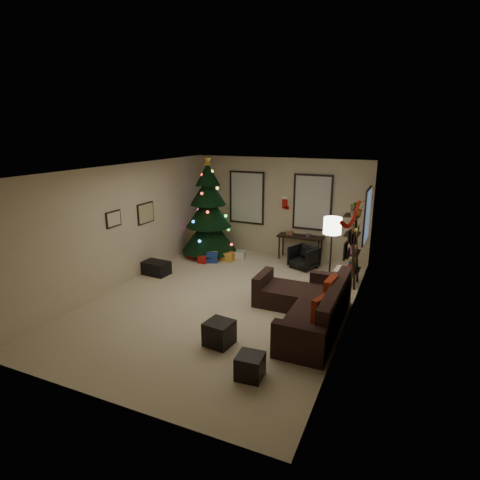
# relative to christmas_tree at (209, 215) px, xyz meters

# --- Properties ---
(floor) EXTENTS (7.00, 7.00, 0.00)m
(floor) POSITION_rel_christmas_tree_xyz_m (1.71, -2.57, -1.16)
(floor) COLOR #BFB091
(floor) RESTS_ON ground
(ceiling) EXTENTS (7.00, 7.00, 0.00)m
(ceiling) POSITION_rel_christmas_tree_xyz_m (1.71, -2.57, 1.54)
(ceiling) COLOR white
(ceiling) RESTS_ON floor
(wall_back) EXTENTS (5.00, 0.00, 5.00)m
(wall_back) POSITION_rel_christmas_tree_xyz_m (1.71, 0.93, 0.19)
(wall_back) COLOR #C4B595
(wall_back) RESTS_ON floor
(wall_front) EXTENTS (5.00, 0.00, 5.00)m
(wall_front) POSITION_rel_christmas_tree_xyz_m (1.71, -6.07, 0.19)
(wall_front) COLOR #C4B595
(wall_front) RESTS_ON floor
(wall_left) EXTENTS (0.00, 7.00, 7.00)m
(wall_left) POSITION_rel_christmas_tree_xyz_m (-0.79, -2.57, 0.19)
(wall_left) COLOR #C4B595
(wall_left) RESTS_ON floor
(wall_right) EXTENTS (0.00, 7.00, 7.00)m
(wall_right) POSITION_rel_christmas_tree_xyz_m (4.21, -2.57, 0.19)
(wall_right) COLOR #C4B595
(wall_right) RESTS_ON floor
(window_back_left) EXTENTS (1.05, 0.06, 1.50)m
(window_back_left) POSITION_rel_christmas_tree_xyz_m (0.76, 0.90, 0.39)
(window_back_left) COLOR #728CB2
(window_back_left) RESTS_ON wall_back
(window_back_right) EXTENTS (1.05, 0.06, 1.50)m
(window_back_right) POSITION_rel_christmas_tree_xyz_m (2.66, 0.90, 0.39)
(window_back_right) COLOR #728CB2
(window_back_right) RESTS_ON wall_back
(window_right_wall) EXTENTS (0.06, 0.90, 1.30)m
(window_right_wall) POSITION_rel_christmas_tree_xyz_m (4.18, -0.02, 0.34)
(window_right_wall) COLOR #728CB2
(window_right_wall) RESTS_ON wall_right
(christmas_tree) EXTENTS (1.51, 1.51, 2.81)m
(christmas_tree) POSITION_rel_christmas_tree_xyz_m (0.00, 0.00, 0.00)
(christmas_tree) COLOR black
(christmas_tree) RESTS_ON floor
(presents) EXTENTS (1.50, 1.01, 0.30)m
(presents) POSITION_rel_christmas_tree_xyz_m (0.25, -0.28, -1.04)
(presents) COLOR maroon
(presents) RESTS_ON floor
(sofa) EXTENTS (1.78, 2.60, 0.84)m
(sofa) POSITION_rel_christmas_tree_xyz_m (3.57, -2.80, -0.89)
(sofa) COLOR black
(sofa) RESTS_ON floor
(pillow_red_a) EXTENTS (0.23, 0.41, 0.40)m
(pillow_red_a) POSITION_rel_christmas_tree_xyz_m (3.92, -3.54, -0.52)
(pillow_red_a) COLOR maroon
(pillow_red_a) RESTS_ON sofa
(pillow_red_b) EXTENTS (0.17, 0.49, 0.48)m
(pillow_red_b) POSITION_rel_christmas_tree_xyz_m (3.92, -2.74, -0.52)
(pillow_red_b) COLOR maroon
(pillow_red_b) RESTS_ON sofa
(pillow_cream) EXTENTS (0.13, 0.41, 0.40)m
(pillow_cream) POSITION_rel_christmas_tree_xyz_m (3.92, -2.02, -0.53)
(pillow_cream) COLOR #C0B09C
(pillow_cream) RESTS_ON sofa
(ottoman_near) EXTENTS (0.47, 0.47, 0.40)m
(ottoman_near) POSITION_rel_christmas_tree_xyz_m (2.42, -4.20, -0.96)
(ottoman_near) COLOR black
(ottoman_near) RESTS_ON floor
(ottoman_far) EXTENTS (0.40, 0.40, 0.35)m
(ottoman_far) POSITION_rel_christmas_tree_xyz_m (3.23, -4.83, -0.99)
(ottoman_far) COLOR black
(ottoman_far) RESTS_ON floor
(desk) EXTENTS (1.23, 0.44, 0.66)m
(desk) POSITION_rel_christmas_tree_xyz_m (2.44, 0.65, -0.58)
(desk) COLOR black
(desk) RESTS_ON floor
(desk_chair) EXTENTS (0.72, 0.70, 0.58)m
(desk_chair) POSITION_rel_christmas_tree_xyz_m (2.72, 0.00, -0.87)
(desk_chair) COLOR black
(desk_chair) RESTS_ON floor
(bookshelf) EXTENTS (0.30, 0.55, 1.87)m
(bookshelf) POSITION_rel_christmas_tree_xyz_m (4.01, -0.69, -0.26)
(bookshelf) COLOR black
(bookshelf) RESTS_ON floor
(potted_plant) EXTENTS (0.59, 0.55, 0.52)m
(potted_plant) POSITION_rel_christmas_tree_xyz_m (4.01, -0.57, 0.66)
(potted_plant) COLOR #4C4C4C
(potted_plant) RESTS_ON bookshelf
(floor_lamp) EXTENTS (0.36, 0.36, 1.71)m
(floor_lamp) POSITION_rel_christmas_tree_xyz_m (3.66, -1.51, 0.27)
(floor_lamp) COLOR black
(floor_lamp) RESTS_ON floor
(art_map) EXTENTS (0.04, 0.60, 0.50)m
(art_map) POSITION_rel_christmas_tree_xyz_m (-0.77, -1.76, 0.31)
(art_map) COLOR black
(art_map) RESTS_ON wall_left
(art_abstract) EXTENTS (0.04, 0.45, 0.35)m
(art_abstract) POSITION_rel_christmas_tree_xyz_m (-0.77, -2.88, 0.40)
(art_abstract) COLOR black
(art_abstract) RESTS_ON wall_left
(gallery) EXTENTS (0.03, 1.25, 0.54)m
(gallery) POSITION_rel_christmas_tree_xyz_m (4.19, -2.64, 0.41)
(gallery) COLOR black
(gallery) RESTS_ON wall_right
(garland) EXTENTS (0.08, 1.90, 0.30)m
(garland) POSITION_rel_christmas_tree_xyz_m (4.16, -2.56, 0.81)
(garland) COLOR #A5140C
(garland) RESTS_ON wall_right
(stocking_left) EXTENTS (0.20, 0.05, 0.36)m
(stocking_left) POSITION_rel_christmas_tree_xyz_m (1.57, 1.04, 0.23)
(stocking_left) COLOR #990F0C
(stocking_left) RESTS_ON wall_back
(stocking_right) EXTENTS (0.20, 0.05, 0.36)m
(stocking_right) POSITION_rel_christmas_tree_xyz_m (1.90, 0.90, 0.33)
(stocking_right) COLOR #990F0C
(stocking_right) RESTS_ON wall_back
(storage_bin) EXTENTS (0.67, 0.48, 0.32)m
(storage_bin) POSITION_rel_christmas_tree_xyz_m (-0.47, -1.89, -1.00)
(storage_bin) COLOR black
(storage_bin) RESTS_ON floor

